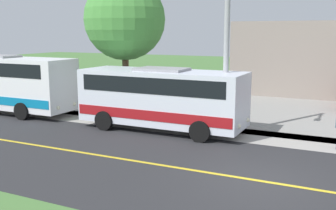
# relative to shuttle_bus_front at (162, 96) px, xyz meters

# --- Properties ---
(ground_plane) EXTENTS (120.00, 120.00, 0.00)m
(ground_plane) POSITION_rel_shuttle_bus_front_xyz_m (4.54, 5.62, -1.58)
(ground_plane) COLOR #477238
(road_surface) EXTENTS (8.00, 100.00, 0.01)m
(road_surface) POSITION_rel_shuttle_bus_front_xyz_m (4.54, 5.62, -1.58)
(road_surface) COLOR #28282B
(road_surface) RESTS_ON ground
(sidewalk) EXTENTS (2.40, 100.00, 0.01)m
(sidewalk) POSITION_rel_shuttle_bus_front_xyz_m (-0.66, 5.62, -1.58)
(sidewalk) COLOR #9E9991
(sidewalk) RESTS_ON ground
(road_centre_line) EXTENTS (0.16, 100.00, 0.00)m
(road_centre_line) POSITION_rel_shuttle_bus_front_xyz_m (4.54, 5.62, -1.57)
(road_centre_line) COLOR gold
(road_centre_line) RESTS_ON ground
(shuttle_bus_front) EXTENTS (2.73, 7.74, 2.87)m
(shuttle_bus_front) POSITION_rel_shuttle_bus_front_xyz_m (0.00, 0.00, 0.00)
(shuttle_bus_front) COLOR silver
(shuttle_bus_front) RESTS_ON ground
(street_light_pole) EXTENTS (1.97, 0.24, 8.57)m
(street_light_pole) POSITION_rel_shuttle_bus_front_xyz_m (-0.35, 2.86, 3.12)
(street_light_pole) COLOR #9E9EA3
(street_light_pole) RESTS_ON ground
(tree_curbside) EXTENTS (4.44, 4.44, 7.38)m
(tree_curbside) POSITION_rel_shuttle_bus_front_xyz_m (-2.86, -3.69, 3.55)
(tree_curbside) COLOR brown
(tree_curbside) RESTS_ON ground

